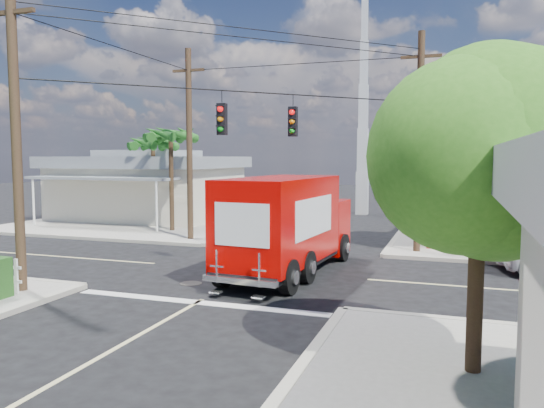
% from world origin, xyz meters
% --- Properties ---
extents(ground, '(120.00, 120.00, 0.00)m').
position_xyz_m(ground, '(0.00, 0.00, 0.00)').
color(ground, black).
rests_on(ground, ground).
extents(sidewalk_nw, '(14.12, 14.12, 0.14)m').
position_xyz_m(sidewalk_nw, '(-10.88, 10.88, 0.07)').
color(sidewalk_nw, gray).
rests_on(sidewalk_nw, ground).
extents(road_markings, '(32.00, 32.00, 0.01)m').
position_xyz_m(road_markings, '(0.00, -1.47, 0.01)').
color(road_markings, beige).
rests_on(road_markings, ground).
extents(building_nw, '(10.80, 10.20, 4.30)m').
position_xyz_m(building_nw, '(-12.00, 12.46, 2.22)').
color(building_nw, beige).
rests_on(building_nw, sidewalk_nw).
extents(radio_tower, '(0.80, 0.80, 17.00)m').
position_xyz_m(radio_tower, '(0.50, 20.00, 5.64)').
color(radio_tower, silver).
rests_on(radio_tower, ground).
extents(tree_ne_front, '(4.21, 4.14, 6.66)m').
position_xyz_m(tree_ne_front, '(7.21, 6.76, 4.77)').
color(tree_ne_front, '#422D1C').
rests_on(tree_ne_front, sidewalk_ne).
extents(tree_ne_back, '(3.77, 3.66, 5.82)m').
position_xyz_m(tree_ne_back, '(9.81, 8.96, 4.19)').
color(tree_ne_back, '#422D1C').
rests_on(tree_ne_back, sidewalk_ne).
extents(tree_se, '(3.67, 3.54, 5.62)m').
position_xyz_m(tree_se, '(7.01, -7.24, 4.04)').
color(tree_se, '#422D1C').
rests_on(tree_se, sidewalk_se).
extents(palm_nw_front, '(3.01, 3.08, 5.59)m').
position_xyz_m(palm_nw_front, '(-7.50, 7.50, 5.04)').
color(palm_nw_front, '#422D1C').
rests_on(palm_nw_front, sidewalk_nw).
extents(palm_nw_back, '(3.01, 3.08, 5.19)m').
position_xyz_m(palm_nw_back, '(-9.50, 9.00, 4.67)').
color(palm_nw_back, '#422D1C').
rests_on(palm_nw_back, sidewalk_nw).
extents(utility_poles, '(12.00, 10.68, 9.00)m').
position_xyz_m(utility_poles, '(-1.58, 1.60, 4.67)').
color(utility_poles, '#473321').
rests_on(utility_poles, ground).
extents(vending_boxes, '(1.90, 0.50, 1.10)m').
position_xyz_m(vending_boxes, '(6.50, 6.20, 0.69)').
color(vending_boxes, '#B0201B').
rests_on(vending_boxes, sidewalk_ne).
extents(delivery_truck, '(3.02, 7.85, 3.33)m').
position_xyz_m(delivery_truck, '(1.26, 0.01, 1.69)').
color(delivery_truck, black).
rests_on(delivery_truck, ground).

